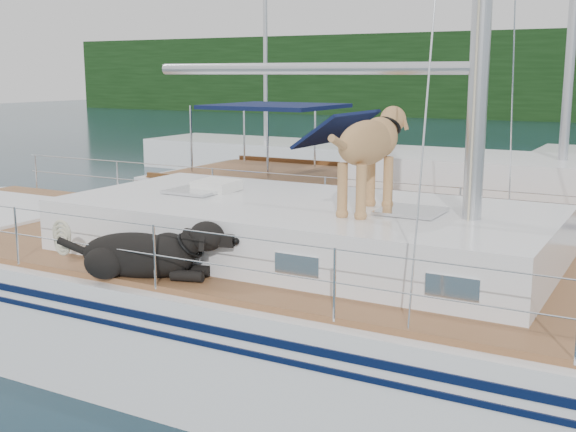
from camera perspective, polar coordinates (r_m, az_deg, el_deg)
The scene contains 4 objects.
ground at distance 8.57m, azimuth -3.63°, elevation -10.46°, with size 120.00×120.00×0.00m, color black.
main_sailboat at distance 8.29m, azimuth -3.12°, elevation -6.22°, with size 12.00×3.89×14.01m.
neighbor_sailboat at distance 13.73m, azimuth 11.09°, elevation 0.36°, with size 11.00×3.50×13.30m.
bg_boat_west at distance 24.24m, azimuth -1.75°, elevation 4.78°, with size 8.00×3.00×11.65m.
Camera 1 is at (4.32, -6.69, 3.17)m, focal length 45.00 mm.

